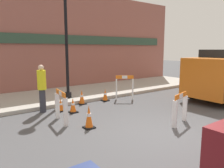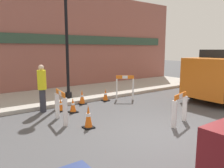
# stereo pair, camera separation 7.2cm
# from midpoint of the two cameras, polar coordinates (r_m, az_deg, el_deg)

# --- Properties ---
(ground_plane) EXTENTS (60.00, 60.00, 0.00)m
(ground_plane) POSITION_cam_midpoint_polar(r_m,az_deg,el_deg) (6.18, 15.02, -12.93)
(ground_plane) COLOR #4C4C4F
(sidewalk_slab) EXTENTS (18.00, 3.53, 0.14)m
(sidewalk_slab) POSITION_cam_midpoint_polar(r_m,az_deg,el_deg) (11.01, -11.28, -2.62)
(sidewalk_slab) COLOR #ADA89E
(sidewalk_slab) RESTS_ON ground_plane
(storefront_facade) EXTENTS (18.00, 0.22, 5.50)m
(storefront_facade) POSITION_cam_midpoint_polar(r_m,az_deg,el_deg) (12.48, -15.34, 11.00)
(storefront_facade) COLOR #93564C
(storefront_facade) RESTS_ON ground_plane
(streetlamp_post) EXTENTS (0.44, 0.44, 4.95)m
(streetlamp_post) POSITION_cam_midpoint_polar(r_m,az_deg,el_deg) (9.75, -12.17, 15.14)
(streetlamp_post) COLOR black
(streetlamp_post) RESTS_ON sidewalk_slab
(barricade_0) EXTENTS (0.23, 0.92, 1.01)m
(barricade_0) POSITION_cam_midpoint_polar(r_m,az_deg,el_deg) (7.04, -13.43, -5.39)
(barricade_0) COLOR white
(barricade_0) RESTS_ON ground_plane
(barricade_1) EXTENTS (0.88, 0.36, 0.97)m
(barricade_1) POSITION_cam_midpoint_polar(r_m,az_deg,el_deg) (6.98, 17.09, -5.87)
(barricade_1) COLOR white
(barricade_1) RESTS_ON ground_plane
(barricade_2) EXTENTS (0.72, 0.58, 1.11)m
(barricade_2) POSITION_cam_midpoint_polar(r_m,az_deg,el_deg) (9.86, 3.09, -0.74)
(barricade_2) COLOR white
(barricade_2) RESTS_ON ground_plane
(traffic_cone_0) EXTENTS (0.30, 0.30, 0.54)m
(traffic_cone_0) POSITION_cam_midpoint_polar(r_m,az_deg,el_deg) (9.69, -2.00, -2.93)
(traffic_cone_0) COLOR black
(traffic_cone_0) RESTS_ON ground_plane
(traffic_cone_1) EXTENTS (0.30, 0.30, 0.61)m
(traffic_cone_1) POSITION_cam_midpoint_polar(r_m,az_deg,el_deg) (9.20, -8.11, -3.45)
(traffic_cone_1) COLOR black
(traffic_cone_1) RESTS_ON ground_plane
(traffic_cone_2) EXTENTS (0.30, 0.30, 0.70)m
(traffic_cone_2) POSITION_cam_midpoint_polar(r_m,az_deg,el_deg) (6.45, -6.37, -8.54)
(traffic_cone_2) COLOR black
(traffic_cone_2) RESTS_ON ground_plane
(traffic_cone_3) EXTENTS (0.30, 0.30, 0.55)m
(traffic_cone_3) POSITION_cam_midpoint_polar(r_m,az_deg,el_deg) (8.07, -10.42, -5.55)
(traffic_cone_3) COLOR black
(traffic_cone_3) RESTS_ON ground_plane
(traffic_cone_4) EXTENTS (0.30, 0.30, 0.47)m
(traffic_cone_4) POSITION_cam_midpoint_polar(r_m,az_deg,el_deg) (8.34, -13.52, -5.43)
(traffic_cone_4) COLOR black
(traffic_cone_4) RESTS_ON ground_plane
(person_worker) EXTENTS (0.44, 0.44, 1.73)m
(person_worker) POSITION_cam_midpoint_polar(r_m,az_deg,el_deg) (8.27, -18.07, -0.69)
(person_worker) COLOR #33333D
(person_worker) RESTS_ON ground_plane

